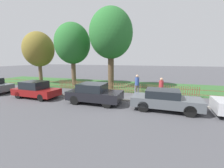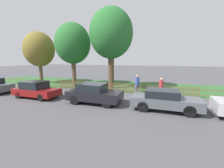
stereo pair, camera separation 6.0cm
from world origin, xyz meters
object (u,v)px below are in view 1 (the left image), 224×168
tree_mid_park (111,34)px  pedestrian_near_fence (161,87)px  tree_nearest_kerb (39,49)px  pedestrian_by_lamp (137,84)px  parked_car_black_saloon (36,90)px  parked_car_red_compact (165,100)px  tree_behind_motorcycle (72,44)px  covered_motorcycle (98,88)px  parked_car_navy_estate (94,93)px

tree_mid_park → pedestrian_near_fence: size_ratio=4.87×
tree_nearest_kerb → tree_mid_park: size_ratio=0.79×
tree_nearest_kerb → pedestrian_by_lamp: size_ratio=3.64×
parked_car_black_saloon → parked_car_red_compact: size_ratio=0.92×
tree_behind_motorcycle → pedestrian_by_lamp: size_ratio=4.05×
pedestrian_by_lamp → pedestrian_near_fence: bearing=134.3°
pedestrian_near_fence → pedestrian_by_lamp: (-2.04, 0.77, 0.05)m
parked_car_black_saloon → covered_motorcycle: parked_car_black_saloon is taller
parked_car_black_saloon → pedestrian_by_lamp: (7.82, 3.55, 0.35)m
parked_car_navy_estate → tree_behind_motorcycle: size_ratio=0.53×
parked_car_red_compact → pedestrian_near_fence: 2.77m
parked_car_black_saloon → covered_motorcycle: 5.12m
tree_behind_motorcycle → pedestrian_near_fence: bearing=-18.5°
parked_car_black_saloon → pedestrian_by_lamp: bearing=26.1°
parked_car_red_compact → tree_nearest_kerb: tree_nearest_kerb is taller
tree_nearest_kerb → tree_behind_motorcycle: bearing=-0.1°
tree_mid_park → pedestrian_by_lamp: bearing=-34.1°
tree_nearest_kerb → tree_mid_park: tree_mid_park is taller
parked_car_red_compact → covered_motorcycle: bearing=158.5°
pedestrian_near_fence → pedestrian_by_lamp: pedestrian_by_lamp is taller
pedestrian_near_fence → covered_motorcycle: bearing=-157.6°
parked_car_navy_estate → pedestrian_by_lamp: pedestrian_by_lamp is taller
covered_motorcycle → parked_car_navy_estate: bearing=-67.4°
parked_car_red_compact → covered_motorcycle: (-5.55, 2.27, 0.01)m
parked_car_black_saloon → covered_motorcycle: size_ratio=1.89×
parked_car_black_saloon → parked_car_navy_estate: size_ratio=0.99×
tree_nearest_kerb → covered_motorcycle: bearing=-21.4°
parked_car_navy_estate → parked_car_red_compact: (4.86, -0.10, -0.05)m
tree_behind_motorcycle → tree_mid_park: bearing=-5.5°
tree_mid_park → pedestrian_near_fence: bearing=-29.2°
parked_car_navy_estate → parked_car_red_compact: 4.86m
pedestrian_near_fence → pedestrian_by_lamp: size_ratio=0.95×
tree_behind_motorcycle → parked_car_black_saloon: bearing=-87.6°
tree_mid_park → covered_motorcycle: bearing=-91.7°
parked_car_red_compact → pedestrian_by_lamp: bearing=123.8°
covered_motorcycle → pedestrian_by_lamp: pedestrian_by_lamp is taller
tree_mid_park → pedestrian_by_lamp: tree_mid_park is taller
parked_car_black_saloon → tree_mid_park: size_ratio=0.46×
parked_car_navy_estate → pedestrian_by_lamp: 4.29m
tree_nearest_kerb → tree_mid_park: (9.95, -0.49, 1.36)m
tree_mid_park → pedestrian_by_lamp: (3.16, -2.14, -4.71)m
parked_car_red_compact → tree_mid_park: size_ratio=0.50×
covered_motorcycle → tree_mid_park: size_ratio=0.24×
tree_behind_motorcycle → parked_car_navy_estate: bearing=-47.6°
parked_car_navy_estate → tree_mid_park: 7.50m
tree_nearest_kerb → parked_car_black_saloon: bearing=-49.4°
tree_nearest_kerb → pedestrian_near_fence: bearing=-12.6°
tree_behind_motorcycle → tree_nearest_kerb: bearing=179.9°
parked_car_navy_estate → pedestrian_by_lamp: bearing=53.0°
tree_nearest_kerb → parked_car_navy_estate: bearing=-29.8°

